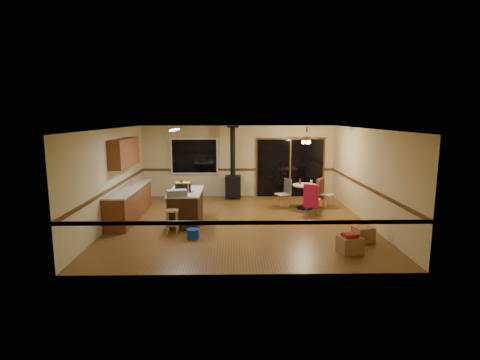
{
  "coord_description": "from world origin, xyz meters",
  "views": [
    {
      "loc": [
        -0.2,
        -10.11,
        2.92
      ],
      "look_at": [
        0.0,
        0.3,
        1.15
      ],
      "focal_mm": 28.0,
      "sensor_mm": 36.0,
      "label": 1
    }
  ],
  "objects_px": {
    "wood_stove": "(233,179)",
    "dining_table": "(305,193)",
    "box_under_window": "(191,195)",
    "box_corner_b": "(363,234)",
    "kitchen_island": "(186,207)",
    "chair_near": "(311,196)",
    "bar_stool": "(172,221)",
    "box_corner_a": "(350,245)",
    "chair_left": "(285,190)",
    "toolbox_grey": "(177,193)",
    "chair_right": "(321,189)",
    "blue_bucket": "(193,234)",
    "toolbox_black": "(183,188)"
  },
  "relations": [
    {
      "from": "box_corner_a",
      "to": "bar_stool",
      "type": "bearing_deg",
      "value": 160.2
    },
    {
      "from": "chair_left",
      "to": "box_corner_a",
      "type": "xyz_separation_m",
      "value": [
        0.83,
        -4.1,
        -0.41
      ]
    },
    {
      "from": "bar_stool",
      "to": "chair_left",
      "type": "bearing_deg",
      "value": 39.21
    },
    {
      "from": "kitchen_island",
      "to": "chair_right",
      "type": "distance_m",
      "value": 4.48
    },
    {
      "from": "toolbox_black",
      "to": "box_corner_b",
      "type": "xyz_separation_m",
      "value": [
        4.43,
        -1.57,
        -0.84
      ]
    },
    {
      "from": "kitchen_island",
      "to": "chair_left",
      "type": "distance_m",
      "value": 3.44
    },
    {
      "from": "wood_stove",
      "to": "chair_near",
      "type": "height_order",
      "value": "wood_stove"
    },
    {
      "from": "chair_near",
      "to": "chair_left",
      "type": "bearing_deg",
      "value": 121.66
    },
    {
      "from": "blue_bucket",
      "to": "box_corner_b",
      "type": "bearing_deg",
      "value": -3.78
    },
    {
      "from": "toolbox_black",
      "to": "box_corner_b",
      "type": "height_order",
      "value": "toolbox_black"
    },
    {
      "from": "bar_stool",
      "to": "chair_left",
      "type": "distance_m",
      "value": 4.18
    },
    {
      "from": "kitchen_island",
      "to": "dining_table",
      "type": "distance_m",
      "value": 3.91
    },
    {
      "from": "box_under_window",
      "to": "box_corner_b",
      "type": "height_order",
      "value": "box_under_window"
    },
    {
      "from": "dining_table",
      "to": "chair_near",
      "type": "xyz_separation_m",
      "value": [
        0.02,
        -0.86,
        0.07
      ]
    },
    {
      "from": "kitchen_island",
      "to": "box_corner_a",
      "type": "height_order",
      "value": "kitchen_island"
    },
    {
      "from": "toolbox_grey",
      "to": "box_under_window",
      "type": "distance_m",
      "value": 3.47
    },
    {
      "from": "kitchen_island",
      "to": "wood_stove",
      "type": "relative_size",
      "value": 0.67
    },
    {
      "from": "toolbox_black",
      "to": "box_corner_b",
      "type": "distance_m",
      "value": 4.78
    },
    {
      "from": "blue_bucket",
      "to": "chair_left",
      "type": "height_order",
      "value": "chair_left"
    },
    {
      "from": "wood_stove",
      "to": "dining_table",
      "type": "bearing_deg",
      "value": -33.34
    },
    {
      "from": "chair_near",
      "to": "box_corner_a",
      "type": "distance_m",
      "value": 3.13
    },
    {
      "from": "blue_bucket",
      "to": "chair_left",
      "type": "relative_size",
      "value": 0.55
    },
    {
      "from": "bar_stool",
      "to": "chair_right",
      "type": "xyz_separation_m",
      "value": [
        4.39,
        2.64,
        0.29
      ]
    },
    {
      "from": "blue_bucket",
      "to": "dining_table",
      "type": "bearing_deg",
      "value": 42.07
    },
    {
      "from": "kitchen_island",
      "to": "bar_stool",
      "type": "bearing_deg",
      "value": -103.93
    },
    {
      "from": "box_under_window",
      "to": "kitchen_island",
      "type": "bearing_deg",
      "value": -86.41
    },
    {
      "from": "kitchen_island",
      "to": "box_under_window",
      "type": "relative_size",
      "value": 3.48
    },
    {
      "from": "box_under_window",
      "to": "box_corner_b",
      "type": "xyz_separation_m",
      "value": [
        4.55,
        -4.42,
        -0.02
      ]
    },
    {
      "from": "kitchen_island",
      "to": "chair_near",
      "type": "bearing_deg",
      "value": 10.55
    },
    {
      "from": "chair_right",
      "to": "box_under_window",
      "type": "xyz_separation_m",
      "value": [
        -4.32,
        1.05,
        -0.4
      ]
    },
    {
      "from": "wood_stove",
      "to": "dining_table",
      "type": "distance_m",
      "value": 2.76
    },
    {
      "from": "toolbox_grey",
      "to": "box_corner_b",
      "type": "distance_m",
      "value": 4.71
    },
    {
      "from": "blue_bucket",
      "to": "chair_near",
      "type": "bearing_deg",
      "value": 32.42
    },
    {
      "from": "blue_bucket",
      "to": "box_under_window",
      "type": "height_order",
      "value": "box_under_window"
    },
    {
      "from": "wood_stove",
      "to": "chair_left",
      "type": "height_order",
      "value": "wood_stove"
    },
    {
      "from": "box_under_window",
      "to": "box_corner_b",
      "type": "distance_m",
      "value": 6.34
    },
    {
      "from": "box_corner_b",
      "to": "chair_near",
      "type": "bearing_deg",
      "value": 107.83
    },
    {
      "from": "wood_stove",
      "to": "toolbox_grey",
      "type": "distance_m",
      "value": 3.97
    },
    {
      "from": "chair_near",
      "to": "box_corner_b",
      "type": "bearing_deg",
      "value": -72.17
    },
    {
      "from": "bar_stool",
      "to": "box_corner_b",
      "type": "xyz_separation_m",
      "value": [
        4.61,
        -0.73,
        -0.13
      ]
    },
    {
      "from": "box_corner_a",
      "to": "box_corner_b",
      "type": "distance_m",
      "value": 0.92
    },
    {
      "from": "bar_stool",
      "to": "dining_table",
      "type": "height_order",
      "value": "dining_table"
    },
    {
      "from": "chair_near",
      "to": "box_corner_a",
      "type": "height_order",
      "value": "chair_near"
    },
    {
      "from": "wood_stove",
      "to": "chair_near",
      "type": "xyz_separation_m",
      "value": [
        2.32,
        -2.38,
        -0.13
      ]
    },
    {
      "from": "chair_near",
      "to": "box_corner_b",
      "type": "xyz_separation_m",
      "value": [
        0.76,
        -2.35,
        -0.42
      ]
    },
    {
      "from": "kitchen_island",
      "to": "box_corner_a",
      "type": "bearing_deg",
      "value": -32.26
    },
    {
      "from": "toolbox_grey",
      "to": "bar_stool",
      "type": "bearing_deg",
      "value": -106.38
    },
    {
      "from": "wood_stove",
      "to": "chair_near",
      "type": "distance_m",
      "value": 3.32
    },
    {
      "from": "toolbox_grey",
      "to": "toolbox_black",
      "type": "xyz_separation_m",
      "value": [
        0.09,
        0.53,
        0.04
      ]
    },
    {
      "from": "wood_stove",
      "to": "box_corner_a",
      "type": "distance_m",
      "value": 6.05
    }
  ]
}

